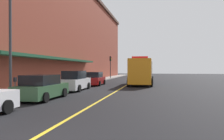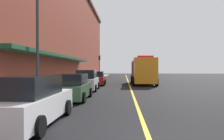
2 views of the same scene
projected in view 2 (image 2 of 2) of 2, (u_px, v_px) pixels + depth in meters
ground_plane at (128, 82)px, 30.70m from camera, size 112.00×112.00×0.00m
sidewalk_left at (85, 82)px, 31.02m from camera, size 2.40×70.00×0.15m
lane_center_stripe at (128, 82)px, 30.70m from camera, size 0.16×70.00×0.01m
brick_building_left at (40, 27)px, 30.29m from camera, size 10.98×64.00×15.41m
parked_car_0 at (30, 101)px, 7.68m from camera, size 2.06×4.90×1.72m
parked_car_1 at (72, 87)px, 13.72m from camera, size 2.15×4.39×1.63m
parked_car_2 at (87, 81)px, 19.69m from camera, size 2.06×4.75×1.83m
parked_car_3 at (96, 79)px, 25.82m from camera, size 2.26×4.41×1.62m
utility_truck at (143, 71)px, 27.33m from camera, size 2.88×8.11×3.39m
parking_meter_0 at (77, 77)px, 21.98m from camera, size 0.14×0.18×1.33m
parking_meter_1 at (45, 84)px, 12.98m from camera, size 0.14×0.18×1.33m
parking_meter_2 at (19, 89)px, 9.77m from camera, size 0.14×0.18×1.33m
street_lamp_left at (37, 29)px, 13.33m from camera, size 0.44×0.44×6.94m
traffic_light_near at (99, 62)px, 41.82m from camera, size 0.38×0.36×4.30m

